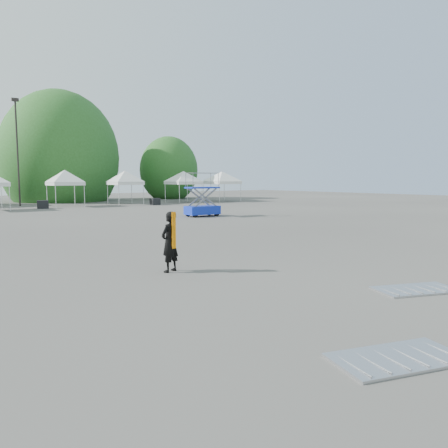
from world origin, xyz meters
TOP-DOWN VIEW (x-y plane):
  - ground at (0.00, 0.00)m, footprint 120.00×120.00m
  - light_pole_east at (3.00, 32.00)m, footprint 0.60×0.25m
  - tree_mid_e at (9.00, 39.00)m, footprint 5.12×5.12m
  - tree_far_e at (22.00, 37.00)m, footprint 3.84×3.84m
  - tent_f at (6.16, 28.79)m, footprint 3.89×3.89m
  - tent_g at (12.09, 28.85)m, footprint 4.00×4.00m
  - tent_h at (18.53, 28.20)m, footprint 4.33×4.33m
  - tent_extra_8 at (23.02, 27.22)m, footprint 4.50×4.50m
  - man at (-0.86, -1.23)m, footprint 0.71×0.60m
  - scissor_lift at (10.03, 12.65)m, footprint 2.34×1.27m
  - barrier_left at (-1.35, -8.30)m, footprint 2.12×1.51m
  - barrier_mid at (2.57, -6.47)m, footprint 2.10×1.60m
  - crate_mid at (3.69, 27.20)m, footprint 1.03×0.88m
  - crate_east at (13.75, 25.86)m, footprint 0.85×0.66m

SIDE VIEW (x-z plane):
  - ground at x=0.00m, z-range 0.00..0.00m
  - barrier_mid at x=2.57m, z-range 0.00..0.06m
  - barrier_left at x=-1.35m, z-range 0.00..0.06m
  - crate_east at x=13.75m, z-range 0.00..0.66m
  - crate_mid at x=3.69m, z-range 0.00..0.70m
  - man at x=-0.86m, z-range 0.00..1.67m
  - scissor_lift at x=10.03m, z-range 0.01..2.95m
  - tent_f at x=6.16m, z-range 1.12..5.00m
  - tent_g at x=12.09m, z-range 1.12..5.00m
  - tent_h at x=18.53m, z-range 1.12..5.00m
  - tent_extra_8 at x=23.02m, z-range 1.12..5.00m
  - tree_far_e at x=22.00m, z-range 0.70..6.55m
  - tree_mid_e at x=9.00m, z-range 0.94..8.74m
  - light_pole_east at x=3.00m, z-range 0.62..10.42m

